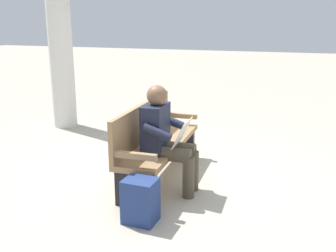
# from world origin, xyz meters

# --- Properties ---
(ground_plane) EXTENTS (40.00, 40.00, 0.00)m
(ground_plane) POSITION_xyz_m (0.00, 0.00, 0.00)
(ground_plane) COLOR #B7AD99
(bench_near) EXTENTS (1.82, 0.56, 0.90)m
(bench_near) POSITION_xyz_m (0.00, -0.07, 0.46)
(bench_near) COLOR #9E7A51
(bench_near) RESTS_ON ground
(person_seated) EXTENTS (0.58, 0.59, 1.18)m
(person_seated) POSITION_xyz_m (0.32, 0.18, 0.63)
(person_seated) COLOR #1E2338
(person_seated) RESTS_ON ground
(backpack) EXTENTS (0.30, 0.31, 0.42)m
(backpack) POSITION_xyz_m (1.05, 0.20, 0.21)
(backpack) COLOR navy
(backpack) RESTS_ON ground
(support_pillar) EXTENTS (0.40, 0.40, 3.36)m
(support_pillar) POSITION_xyz_m (-1.66, -2.45, 1.68)
(support_pillar) COLOR silver
(support_pillar) RESTS_ON ground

